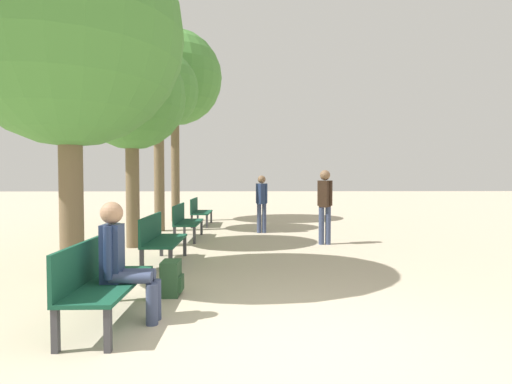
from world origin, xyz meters
TOP-DOWN VIEW (x-y plane):
  - ground_plane at (0.00, 0.00)m, footprint 80.00×80.00m
  - bench_row_0 at (-1.93, 0.74)m, footprint 0.55×1.53m
  - bench_row_1 at (-1.93, 3.60)m, footprint 0.55×1.53m
  - bench_row_2 at (-1.93, 6.46)m, footprint 0.55×1.53m
  - bench_row_3 at (-1.93, 9.32)m, footprint 0.55×1.53m
  - tree_row_0 at (-2.89, 2.28)m, footprint 3.23×3.23m
  - tree_row_1 at (-2.89, 5.33)m, footprint 2.34×2.34m
  - tree_row_2 at (-2.89, 7.98)m, footprint 2.27×2.27m
  - tree_row_3 at (-2.89, 10.54)m, footprint 3.26×3.26m
  - person_seated at (-1.69, 0.75)m, footprint 0.61×0.35m
  - backpack at (-1.36, 1.72)m, footprint 0.27×0.34m
  - pedestrian_near at (1.40, 5.60)m, footprint 0.34×0.30m
  - pedestrian_mid at (0.02, 7.53)m, footprint 0.32×0.28m

SIDE VIEW (x-z plane):
  - ground_plane at x=0.00m, z-range 0.00..0.00m
  - backpack at x=-1.36m, z-range 0.00..0.45m
  - bench_row_0 at x=-1.93m, z-range 0.06..0.92m
  - bench_row_1 at x=-1.93m, z-range 0.06..0.92m
  - bench_row_2 at x=-1.93m, z-range 0.06..0.92m
  - bench_row_3 at x=-1.93m, z-range 0.06..0.92m
  - person_seated at x=-1.69m, z-range 0.04..1.32m
  - pedestrian_mid at x=0.02m, z-range 0.12..1.70m
  - pedestrian_near at x=1.40m, z-range 0.12..1.83m
  - tree_row_1 at x=-2.89m, z-range 1.04..5.52m
  - tree_row_0 at x=-2.89m, z-range 0.97..6.16m
  - tree_row_2 at x=-2.89m, z-range 1.39..6.54m
  - tree_row_3 at x=-2.89m, z-range 1.65..8.27m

